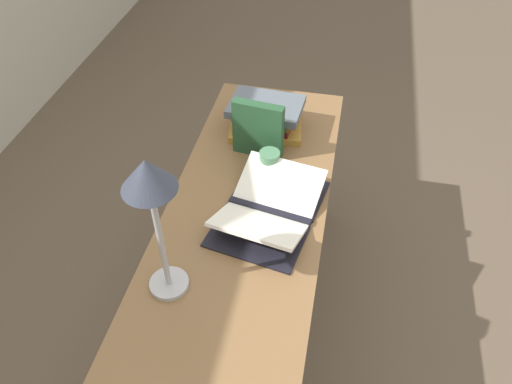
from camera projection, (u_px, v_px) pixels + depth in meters
ground_plane at (250, 317)px, 2.30m from camera, size 12.00×12.00×0.00m
reading_desk at (248, 224)px, 1.86m from camera, size 1.52×0.56×0.75m
open_book at (269, 208)px, 1.73m from camera, size 0.50×0.39×0.09m
book_stack_tall at (266, 116)px, 2.06m from camera, size 0.26×0.32×0.13m
book_standing_upright at (258, 130)px, 1.91m from camera, size 0.06×0.20×0.23m
reading_lamp at (151, 192)px, 1.25m from camera, size 0.15×0.15×0.50m
coffee_mug at (270, 163)px, 1.86m from camera, size 0.08×0.11×0.10m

